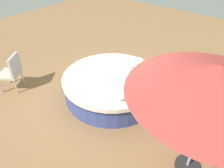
# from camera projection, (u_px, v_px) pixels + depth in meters

# --- Properties ---
(ground_plane) EXTENTS (16.00, 16.00, 0.00)m
(ground_plane) POSITION_uv_depth(u_px,v_px,m) (112.00, 95.00, 5.63)
(ground_plane) COLOR olive
(round_bed) EXTENTS (2.46, 2.46, 0.58)m
(round_bed) POSITION_uv_depth(u_px,v_px,m) (112.00, 86.00, 5.46)
(round_bed) COLOR #38478C
(round_bed) RESTS_ON ground_plane
(throw_pillow_0) EXTENTS (0.50, 0.35, 0.15)m
(throw_pillow_0) POSITION_uv_depth(u_px,v_px,m) (125.00, 93.00, 4.64)
(throw_pillow_0) COLOR beige
(throw_pillow_0) RESTS_ON round_bed
(throw_pillow_1) EXTENTS (0.52, 0.36, 0.16)m
(throw_pillow_1) POSITION_uv_depth(u_px,v_px,m) (136.00, 62.00, 5.71)
(throw_pillow_1) COLOR silver
(throw_pillow_1) RESTS_ON round_bed
(patio_chair) EXTENTS (0.71, 0.71, 0.98)m
(patio_chair) POSITION_uv_depth(u_px,v_px,m) (12.00, 70.00, 5.56)
(patio_chair) COLOR #B7B7BC
(patio_chair) RESTS_ON ground_plane
(patio_umbrella) EXTENTS (2.40, 2.40, 2.14)m
(patio_umbrella) POSITION_uv_depth(u_px,v_px,m) (216.00, 80.00, 2.80)
(patio_umbrella) COLOR #262628
(patio_umbrella) RESTS_ON ground_plane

